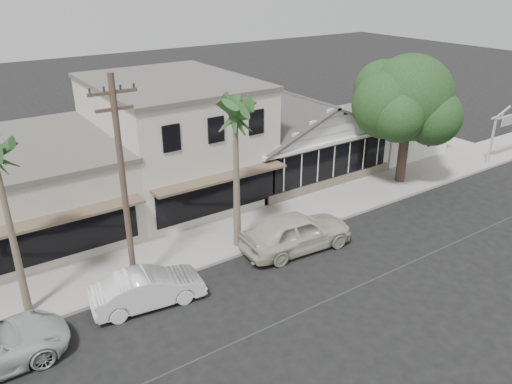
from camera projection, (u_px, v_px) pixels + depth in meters
ground at (377, 278)px, 21.69m from camera, size 140.00×140.00×0.00m
sidewalk_north at (143, 263)px, 22.63m from camera, size 90.00×3.50×0.15m
corner_shop at (292, 132)px, 32.63m from camera, size 10.40×8.60×5.10m
side_cottage at (388, 131)px, 36.58m from camera, size 6.00×6.00×3.00m
row_building_near at (174, 140)px, 29.02m from camera, size 8.00×10.00×6.50m
row_building_midnear at (11, 193)px, 24.84m from camera, size 10.00×10.00×4.20m
utility_pole at (123, 184)px, 19.03m from camera, size 1.80×0.24×9.00m
car_0 at (296, 232)px, 23.60m from camera, size 5.67×2.66×1.88m
car_1 at (148, 288)px, 19.71m from camera, size 4.61×2.11×1.46m
shade_tree at (406, 100)px, 29.54m from camera, size 7.17×6.49×7.96m
palm_east at (235, 113)px, 21.44m from camera, size 3.03×3.03×7.77m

